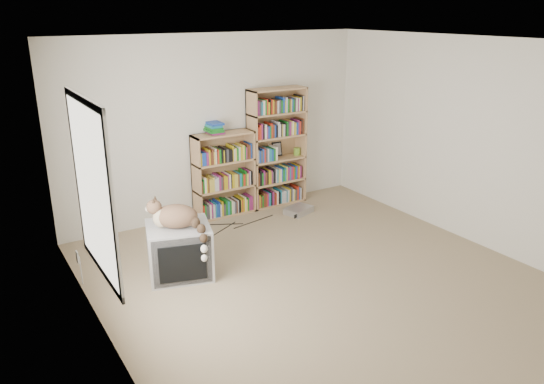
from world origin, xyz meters
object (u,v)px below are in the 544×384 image
crt_tv (179,250)px  dvd_player (299,210)px  bookcase_short (223,178)px  cat (180,220)px  bookcase_tall (276,150)px

crt_tv → dvd_player: bearing=37.3°
crt_tv → bookcase_short: bearing=64.1°
crt_tv → dvd_player: 2.34m
crt_tv → bookcase_short: 1.87m
cat → bookcase_short: (1.25, 1.48, -0.14)m
bookcase_short → cat: bearing=-130.3°
crt_tv → bookcase_tall: bearing=49.1°
bookcase_tall → bookcase_short: 0.92m
cat → bookcase_tall: 2.60m
crt_tv → bookcase_short: size_ratio=0.68×
crt_tv → cat: cat is taller
cat → dvd_player: 2.45m
crt_tv → dvd_player: size_ratio=2.10×
cat → dvd_player: (2.18, 0.94, -0.63)m
cat → bookcase_tall: bookcase_tall is taller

